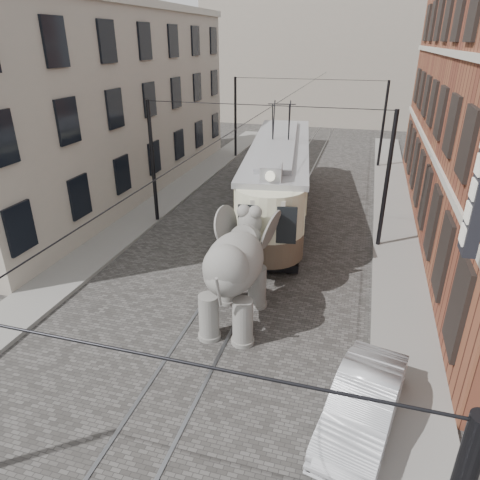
% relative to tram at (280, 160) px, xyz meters
% --- Properties ---
extents(ground, '(120.00, 120.00, 0.00)m').
position_rel_tram_xyz_m(ground, '(0.00, -9.21, -2.83)').
color(ground, '#494643').
extents(tram_rails, '(1.54, 80.00, 0.02)m').
position_rel_tram_xyz_m(tram_rails, '(0.00, -9.21, -2.82)').
color(tram_rails, slate).
rests_on(tram_rails, ground).
extents(sidewalk_right, '(2.00, 60.00, 0.15)m').
position_rel_tram_xyz_m(sidewalk_right, '(6.00, -9.21, -2.75)').
color(sidewalk_right, slate).
rests_on(sidewalk_right, ground).
extents(sidewalk_left, '(2.00, 60.00, 0.15)m').
position_rel_tram_xyz_m(sidewalk_left, '(-6.50, -9.21, -2.75)').
color(sidewalk_left, slate).
rests_on(sidewalk_left, ground).
extents(stucco_building, '(7.00, 24.00, 10.00)m').
position_rel_tram_xyz_m(stucco_building, '(-11.00, 0.79, 2.17)').
color(stucco_building, '#A19486').
rests_on(stucco_building, ground).
extents(distant_block, '(28.00, 10.00, 14.00)m').
position_rel_tram_xyz_m(distant_block, '(0.00, 30.79, 4.17)').
color(distant_block, '#A19486').
rests_on(distant_block, ground).
extents(catenary, '(11.00, 30.20, 6.00)m').
position_rel_tram_xyz_m(catenary, '(-0.20, -4.21, 0.17)').
color(catenary, black).
rests_on(catenary, ground).
extents(tram, '(4.91, 14.53, 5.66)m').
position_rel_tram_xyz_m(tram, '(0.00, 0.00, 0.00)').
color(tram, beige).
rests_on(tram, ground).
extents(elephant, '(3.19, 5.55, 3.34)m').
position_rel_tram_xyz_m(elephant, '(0.65, -10.38, -1.16)').
color(elephant, slate).
rests_on(elephant, ground).
extents(parked_car, '(2.24, 4.26, 1.34)m').
position_rel_tram_xyz_m(parked_car, '(4.80, -13.73, -2.16)').
color(parked_car, '#A9AAAE').
rests_on(parked_car, ground).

